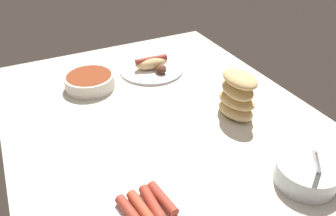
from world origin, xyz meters
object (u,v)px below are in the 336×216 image
object	(u,v)px
plate_hotdog_assembled	(152,67)
bowl_coleslaw	(307,173)
plate_sausages	(147,209)
bread_stack	(237,95)
bowl_chili	(90,81)

from	to	relation	value
plate_hotdog_assembled	bowl_coleslaw	distance (cm)	68.60
plate_sausages	bread_stack	bearing A→B (deg)	119.39
plate_sausages	bread_stack	size ratio (longest dim) A/B	1.63
bowl_coleslaw	plate_hotdog_assembled	bearing A→B (deg)	-172.28
bowl_chili	bowl_coleslaw	distance (cm)	74.03
bowl_chili	bowl_coleslaw	xyz separation A→B (cm)	(66.05, 33.43, 0.36)
bowl_chili	plate_hotdog_assembled	bearing A→B (deg)	94.53
bowl_coleslaw	bowl_chili	bearing A→B (deg)	-153.15
bowl_chili	plate_hotdog_assembled	world-z (taller)	plate_hotdog_assembled
bread_stack	plate_hotdog_assembled	world-z (taller)	bread_stack
bread_stack	plate_hotdog_assembled	xyz separation A→B (cm)	(-37.90, -10.80, -5.47)
plate_sausages	bread_stack	xyz separation A→B (cm)	(-21.75, 38.61, 6.25)
plate_hotdog_assembled	plate_sausages	bearing A→B (deg)	-25.00
plate_hotdog_assembled	bowl_coleslaw	xyz separation A→B (cm)	(67.97, 9.21, 1.24)
plate_sausages	bowl_chili	world-z (taller)	bowl_chili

